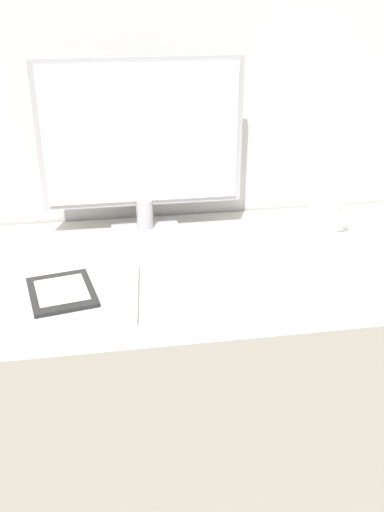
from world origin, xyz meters
TOP-DOWN VIEW (x-y plane):
  - wall_back at (0.00, 0.58)m, footprint 3.60×0.05m
  - desk at (0.00, 0.22)m, footprint 1.57×0.63m
  - monitor at (0.02, 0.44)m, footprint 0.51×0.11m
  - keyboard at (0.39, 0.18)m, footprint 0.31×0.11m
  - laptop at (-0.19, 0.12)m, footprint 0.35×0.28m
  - ereader at (-0.18, 0.11)m, footprint 0.16×0.18m
  - coffee_mug at (0.48, 0.35)m, footprint 0.12×0.08m

SIDE VIEW (x-z plane):
  - desk at x=0.00m, z-range 0.00..0.74m
  - keyboard at x=0.39m, z-range 0.74..0.75m
  - laptop at x=-0.19m, z-range 0.74..0.75m
  - ereader at x=-0.18m, z-range 0.75..0.76m
  - coffee_mug at x=0.48m, z-range 0.74..0.83m
  - monitor at x=0.02m, z-range 0.76..1.20m
  - wall_back at x=0.00m, z-range 0.00..2.40m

